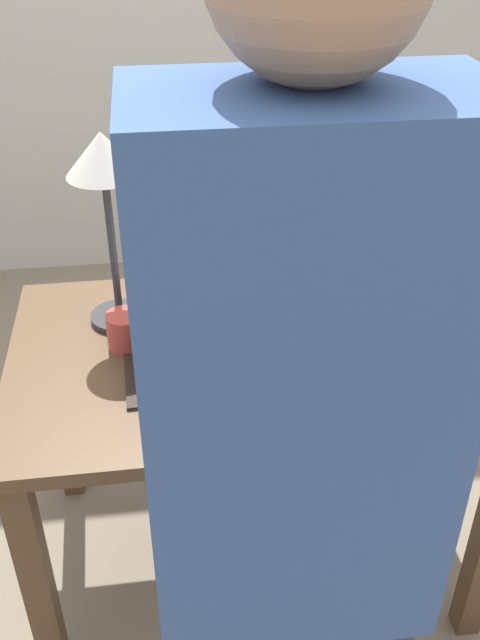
{
  "coord_description": "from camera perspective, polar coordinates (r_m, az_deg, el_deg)",
  "views": [
    {
      "loc": [
        -0.21,
        -1.35,
        1.7
      ],
      "look_at": [
        -0.03,
        -0.0,
        0.81
      ],
      "focal_mm": 40.0,
      "sensor_mm": 36.0,
      "label": 1
    }
  ],
  "objects": [
    {
      "name": "open_book",
      "position": [
        1.65,
        -0.7,
        -1.51
      ],
      "size": [
        0.51,
        0.37,
        0.11
      ],
      "rotation": [
        0.0,
        0.0,
        0.03
      ],
      "color": "black",
      "rests_on": "reading_desk"
    },
    {
      "name": "coffee_mug",
      "position": [
        1.68,
        -9.1,
        -0.83
      ],
      "size": [
        0.11,
        0.09,
        0.09
      ],
      "rotation": [
        0.0,
        0.0,
        0.35
      ],
      "color": "#B74238",
      "rests_on": "reading_desk"
    },
    {
      "name": "ground_plane",
      "position": [
        2.18,
        0.84,
        -17.87
      ],
      "size": [
        12.0,
        12.0,
        0.0
      ],
      "primitive_type": "plane",
      "color": "gray"
    },
    {
      "name": "book_stack_tall",
      "position": [
        1.84,
        13.57,
        2.58
      ],
      "size": [
        0.2,
        0.28,
        0.12
      ],
      "color": "tan",
      "rests_on": "reading_desk"
    },
    {
      "name": "reading_lamp",
      "position": [
        1.63,
        -10.78,
        11.22
      ],
      "size": [
        0.17,
        0.17,
        0.48
      ],
      "color": "#2D2D33",
      "rests_on": "reading_desk"
    },
    {
      "name": "reading_desk",
      "position": [
        1.74,
        1.01,
        -5.1
      ],
      "size": [
        1.14,
        0.73,
        0.73
      ],
      "color": "brown",
      "rests_on": "ground_plane"
    },
    {
      "name": "book_standing_upright",
      "position": [
        1.8,
        8.28,
        4.04
      ],
      "size": [
        0.03,
        0.19,
        0.21
      ],
      "rotation": [
        0.0,
        0.0,
        -0.05
      ],
      "color": "brown",
      "rests_on": "reading_desk"
    },
    {
      "name": "person_reader",
      "position": [
        1.06,
        3.91,
        -19.42
      ],
      "size": [
        0.36,
        0.22,
        1.72
      ],
      "rotation": [
        0.0,
        0.0,
        3.14
      ],
      "color": "#2D3342",
      "rests_on": "ground_plane"
    }
  ]
}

